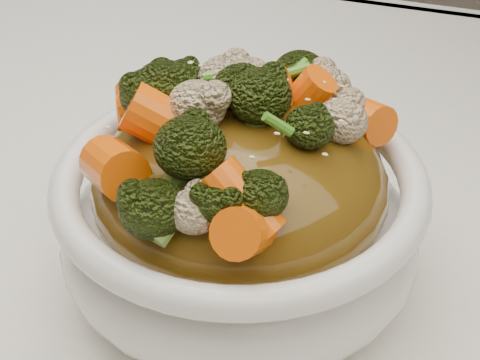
% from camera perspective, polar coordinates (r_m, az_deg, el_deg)
% --- Properties ---
extents(tablecloth, '(1.20, 0.80, 0.04)m').
position_cam_1_polar(tablecloth, '(0.46, -4.59, -6.17)').
color(tablecloth, white).
rests_on(tablecloth, dining_table).
extents(bowl, '(0.25, 0.25, 0.08)m').
position_cam_1_polar(bowl, '(0.39, 0.00, -3.40)').
color(bowl, white).
rests_on(bowl, tablecloth).
extents(sauce_base, '(0.20, 0.20, 0.08)m').
position_cam_1_polar(sauce_base, '(0.38, 0.00, -0.33)').
color(sauce_base, '#573C0F').
rests_on(sauce_base, bowl).
extents(carrots, '(0.20, 0.20, 0.04)m').
position_cam_1_polar(carrots, '(0.35, 0.00, 7.03)').
color(carrots, '#FA6108').
rests_on(carrots, sauce_base).
extents(broccoli, '(0.20, 0.20, 0.04)m').
position_cam_1_polar(broccoli, '(0.35, 0.00, 6.90)').
color(broccoli, black).
rests_on(broccoli, sauce_base).
extents(cauliflower, '(0.20, 0.20, 0.03)m').
position_cam_1_polar(cauliflower, '(0.35, 0.00, 6.65)').
color(cauliflower, beige).
rests_on(cauliflower, sauce_base).
extents(scallions, '(0.15, 0.15, 0.02)m').
position_cam_1_polar(scallions, '(0.35, 0.00, 7.16)').
color(scallions, '#42881F').
rests_on(scallions, sauce_base).
extents(sesame_seeds, '(0.18, 0.18, 0.01)m').
position_cam_1_polar(sesame_seeds, '(0.35, 0.00, 7.16)').
color(sesame_seeds, beige).
rests_on(sesame_seeds, sauce_base).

